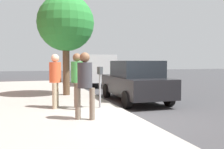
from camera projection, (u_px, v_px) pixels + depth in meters
ground_plane at (133, 119)px, 7.32m from camera, size 80.00×80.00×0.00m
sidewalk_slab at (29, 125)px, 6.36m from camera, size 28.00×6.00×0.15m
parking_meter at (100, 78)px, 8.28m from camera, size 0.36×0.12×1.41m
pedestrian_at_meter at (77, 76)px, 8.11m from camera, size 0.56×0.41×1.87m
pedestrian_bystander at (85, 80)px, 6.56m from camera, size 0.40×0.51×1.84m
parking_officer at (55, 76)px, 8.26m from camera, size 0.54×0.40×1.84m
parked_sedan_near at (135, 81)px, 10.45m from camera, size 4.46×2.09×1.77m
parked_van_far at (92, 68)px, 17.68m from camera, size 5.21×2.13×2.18m
street_tree at (66, 23)px, 11.32m from camera, size 2.65×2.65×4.73m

